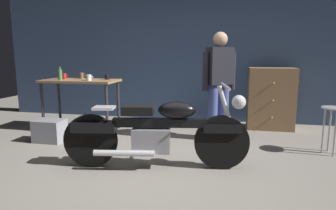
{
  "coord_description": "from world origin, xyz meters",
  "views": [
    {
      "loc": [
        0.79,
        -3.19,
        1.34
      ],
      "look_at": [
        -0.01,
        0.7,
        0.65
      ],
      "focal_mm": 31.44,
      "sensor_mm": 36.0,
      "label": 1
    }
  ],
  "objects_px": {
    "wooden_dresser": "(271,99)",
    "mug_white_ceramic": "(89,78)",
    "storage_bin": "(50,131)",
    "mug_red_diner": "(64,76)",
    "mug_brown_stoneware": "(82,76)",
    "motorcycle": "(157,131)",
    "bottle": "(60,74)",
    "person_standing": "(219,81)",
    "shop_stool": "(334,118)",
    "mug_green_speckled": "(62,76)",
    "mug_black_matte": "(107,77)"
  },
  "relations": [
    {
      "from": "person_standing",
      "to": "mug_green_speckled",
      "type": "distance_m",
      "value": 2.88
    },
    {
      "from": "storage_bin",
      "to": "mug_red_diner",
      "type": "xyz_separation_m",
      "value": [
        -0.16,
        0.78,
        0.78
      ]
    },
    {
      "from": "wooden_dresser",
      "to": "mug_white_ceramic",
      "type": "height_order",
      "value": "wooden_dresser"
    },
    {
      "from": "wooden_dresser",
      "to": "mug_red_diner",
      "type": "bearing_deg",
      "value": -168.09
    },
    {
      "from": "wooden_dresser",
      "to": "mug_green_speckled",
      "type": "distance_m",
      "value": 3.83
    },
    {
      "from": "motorcycle",
      "to": "bottle",
      "type": "bearing_deg",
      "value": 137.86
    },
    {
      "from": "mug_red_diner",
      "to": "bottle",
      "type": "height_order",
      "value": "bottle"
    },
    {
      "from": "shop_stool",
      "to": "mug_white_ceramic",
      "type": "distance_m",
      "value": 3.74
    },
    {
      "from": "wooden_dresser",
      "to": "bottle",
      "type": "height_order",
      "value": "bottle"
    },
    {
      "from": "shop_stool",
      "to": "mug_brown_stoneware",
      "type": "distance_m",
      "value": 4.1
    },
    {
      "from": "mug_white_ceramic",
      "to": "bottle",
      "type": "bearing_deg",
      "value": -178.44
    },
    {
      "from": "person_standing",
      "to": "bottle",
      "type": "relative_size",
      "value": 6.93
    },
    {
      "from": "mug_green_speckled",
      "to": "motorcycle",
      "type": "bearing_deg",
      "value": -36.97
    },
    {
      "from": "shop_stool",
      "to": "wooden_dresser",
      "type": "xyz_separation_m",
      "value": [
        -0.64,
        1.28,
        0.05
      ]
    },
    {
      "from": "bottle",
      "to": "storage_bin",
      "type": "bearing_deg",
      "value": -77.26
    },
    {
      "from": "motorcycle",
      "to": "mug_white_ceramic",
      "type": "xyz_separation_m",
      "value": [
        -1.5,
        1.32,
        0.5
      ]
    },
    {
      "from": "person_standing",
      "to": "mug_green_speckled",
      "type": "relative_size",
      "value": 13.86
    },
    {
      "from": "motorcycle",
      "to": "mug_red_diner",
      "type": "xyz_separation_m",
      "value": [
        -2.05,
        1.48,
        0.5
      ]
    },
    {
      "from": "storage_bin",
      "to": "mug_red_diner",
      "type": "relative_size",
      "value": 3.83
    },
    {
      "from": "motorcycle",
      "to": "mug_red_diner",
      "type": "height_order",
      "value": "mug_red_diner"
    },
    {
      "from": "person_standing",
      "to": "mug_white_ceramic",
      "type": "distance_m",
      "value": 2.15
    },
    {
      "from": "wooden_dresser",
      "to": "mug_black_matte",
      "type": "distance_m",
      "value": 2.94
    },
    {
      "from": "mug_green_speckled",
      "to": "bottle",
      "type": "height_order",
      "value": "bottle"
    },
    {
      "from": "mug_green_speckled",
      "to": "mug_red_diner",
      "type": "distance_m",
      "value": 0.24
    },
    {
      "from": "person_standing",
      "to": "shop_stool",
      "type": "distance_m",
      "value": 1.64
    },
    {
      "from": "person_standing",
      "to": "mug_brown_stoneware",
      "type": "relative_size",
      "value": 14.6
    },
    {
      "from": "wooden_dresser",
      "to": "mug_white_ceramic",
      "type": "relative_size",
      "value": 8.92
    },
    {
      "from": "shop_stool",
      "to": "bottle",
      "type": "xyz_separation_m",
      "value": [
        -4.21,
        0.34,
        0.5
      ]
    },
    {
      "from": "storage_bin",
      "to": "mug_brown_stoneware",
      "type": "relative_size",
      "value": 3.85
    },
    {
      "from": "person_standing",
      "to": "shop_stool",
      "type": "height_order",
      "value": "person_standing"
    },
    {
      "from": "motorcycle",
      "to": "wooden_dresser",
      "type": "bearing_deg",
      "value": 46.06
    },
    {
      "from": "shop_stool",
      "to": "storage_bin",
      "type": "height_order",
      "value": "shop_stool"
    },
    {
      "from": "motorcycle",
      "to": "person_standing",
      "type": "bearing_deg",
      "value": 54.81
    },
    {
      "from": "person_standing",
      "to": "mug_green_speckled",
      "type": "height_order",
      "value": "person_standing"
    },
    {
      "from": "storage_bin",
      "to": "mug_black_matte",
      "type": "relative_size",
      "value": 3.76
    },
    {
      "from": "person_standing",
      "to": "storage_bin",
      "type": "bearing_deg",
      "value": -19.53
    },
    {
      "from": "person_standing",
      "to": "mug_red_diner",
      "type": "distance_m",
      "value": 2.71
    },
    {
      "from": "mug_red_diner",
      "to": "mug_brown_stoneware",
      "type": "xyz_separation_m",
      "value": [
        0.23,
        0.19,
        0.0
      ]
    },
    {
      "from": "mug_black_matte",
      "to": "mug_red_diner",
      "type": "distance_m",
      "value": 0.77
    },
    {
      "from": "storage_bin",
      "to": "mug_red_diner",
      "type": "bearing_deg",
      "value": 101.98
    },
    {
      "from": "mug_white_ceramic",
      "to": "mug_red_diner",
      "type": "relative_size",
      "value": 1.07
    },
    {
      "from": "mug_red_diner",
      "to": "mug_brown_stoneware",
      "type": "height_order",
      "value": "mug_brown_stoneware"
    },
    {
      "from": "mug_red_diner",
      "to": "motorcycle",
      "type": "bearing_deg",
      "value": -35.96
    },
    {
      "from": "mug_white_ceramic",
      "to": "bottle",
      "type": "relative_size",
      "value": 0.51
    },
    {
      "from": "storage_bin",
      "to": "mug_green_speckled",
      "type": "relative_size",
      "value": 3.65
    },
    {
      "from": "mug_green_speckled",
      "to": "bottle",
      "type": "distance_m",
      "value": 0.4
    },
    {
      "from": "wooden_dresser",
      "to": "storage_bin",
      "type": "xyz_separation_m",
      "value": [
        -3.44,
        -1.54,
        -0.38
      ]
    },
    {
      "from": "mug_green_speckled",
      "to": "mug_red_diner",
      "type": "height_order",
      "value": "mug_red_diner"
    },
    {
      "from": "mug_brown_stoneware",
      "to": "mug_white_ceramic",
      "type": "bearing_deg",
      "value": -48.12
    },
    {
      "from": "mug_brown_stoneware",
      "to": "bottle",
      "type": "xyz_separation_m",
      "value": [
        -0.2,
        -0.37,
        0.04
      ]
    }
  ]
}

